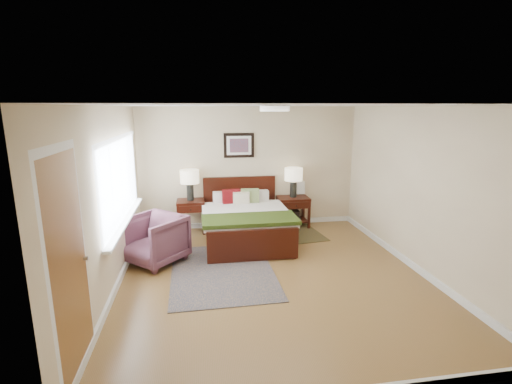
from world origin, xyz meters
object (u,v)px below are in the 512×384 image
nightstand_left (191,207)px  lamp_left (190,179)px  nightstand_right (293,209)px  lamp_right (294,177)px  armchair (154,239)px  bed (245,216)px  rug_persian (222,271)px

nightstand_left → lamp_left: lamp_left is taller
nightstand_left → nightstand_right: (2.12, 0.01, -0.15)m
lamp_right → nightstand_right: bearing=-90.0°
lamp_right → armchair: (-2.70, -1.48, -0.68)m
bed → lamp_left: lamp_left is taller
rug_persian → lamp_right: bearing=49.8°
nightstand_left → armchair: armchair is taller
lamp_left → rug_persian: lamp_left is taller
lamp_right → lamp_left: bearing=180.0°
nightstand_left → lamp_left: 0.56m
nightstand_right → lamp_left: 2.24m
armchair → bed: bearing=67.3°
lamp_left → lamp_right: size_ratio=1.00×
bed → nightstand_left: (-1.01, 0.71, 0.04)m
armchair → lamp_right: bearing=70.9°
bed → lamp_right: size_ratio=3.20×
bed → lamp_right: 1.45m
bed → nightstand_right: bearing=32.9°
lamp_right → armchair: size_ratio=0.71×
lamp_left → lamp_right: lamp_left is taller
lamp_left → armchair: lamp_left is taller
bed → lamp_right: lamp_right is taller
nightstand_left → rug_persian: nightstand_left is taller
lamp_left → lamp_right: 2.12m
rug_persian → lamp_left: bearing=102.6°
lamp_left → rug_persian: (0.48, -2.00, -1.09)m
nightstand_right → lamp_left: (-2.12, 0.01, 0.71)m
nightstand_left → nightstand_right: size_ratio=1.01×
lamp_left → rug_persian: 2.33m
lamp_right → rug_persian: 2.80m
nightstand_left → lamp_right: bearing=0.6°
nightstand_left → bed: bearing=-35.0°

